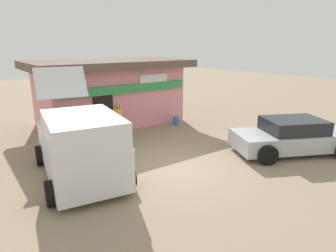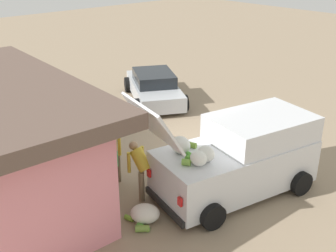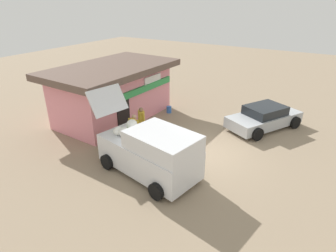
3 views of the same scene
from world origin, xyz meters
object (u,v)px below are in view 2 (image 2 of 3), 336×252
customer_bending (141,166)px  paint_bucket (41,140)px  unloaded_banana_pile (145,215)px  vendor_standing (111,154)px  delivery_van (240,156)px  parked_sedan (154,87)px

customer_bending → paint_bucket: customer_bending is taller
unloaded_banana_pile → paint_bucket: 5.48m
customer_bending → unloaded_banana_pile: customer_bending is taller
customer_bending → paint_bucket: bearing=8.1°
vendor_standing → customer_bending: bearing=-169.6°
delivery_van → vendor_standing: (2.56, 2.33, -0.10)m
paint_bucket → customer_bending: bearing=-171.9°
paint_bucket → parked_sedan: bearing=-81.4°
vendor_standing → unloaded_banana_pile: bearing=166.9°
customer_bending → unloaded_banana_pile: (-0.95, 0.67, -0.69)m
delivery_van → paint_bucket: (6.01, 2.78, -0.80)m
parked_sedan → vendor_standing: (-4.29, 5.11, 0.30)m
paint_bucket → vendor_standing: bearing=-172.6°
vendor_standing → delivery_van: bearing=-137.6°
parked_sedan → delivery_van: bearing=157.9°
delivery_van → paint_bucket: size_ratio=12.53×
delivery_van → customer_bending: (1.48, 2.13, -0.10)m
vendor_standing → paint_bucket: (3.46, 0.45, -0.70)m
unloaded_banana_pile → delivery_van: bearing=-100.8°
vendor_standing → customer_bending: 1.09m
paint_bucket → unloaded_banana_pile: bearing=179.8°
parked_sedan → vendor_standing: 6.68m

